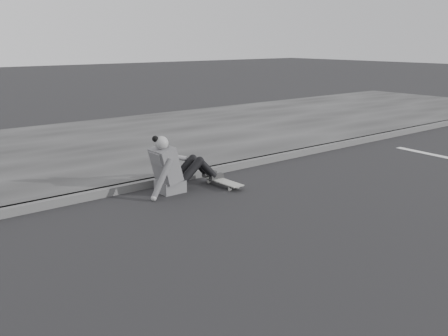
% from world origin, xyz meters
% --- Properties ---
extents(ground, '(80.00, 80.00, 0.00)m').
position_xyz_m(ground, '(0.00, 0.00, 0.00)').
color(ground, black).
rests_on(ground, ground).
extents(curb, '(24.00, 0.16, 0.12)m').
position_xyz_m(curb, '(0.00, 2.58, 0.06)').
color(curb, '#4A4A4A').
rests_on(curb, ground).
extents(sidewalk, '(24.00, 6.00, 0.12)m').
position_xyz_m(sidewalk, '(0.00, 5.60, 0.06)').
color(sidewalk, '#323232').
rests_on(sidewalk, ground).
extents(skateboard, '(0.20, 0.78, 0.09)m').
position_xyz_m(skateboard, '(-1.47, 1.90, 0.07)').
color(skateboard, '#9B9B96').
rests_on(skateboard, ground).
extents(seated_woman, '(1.38, 0.46, 0.88)m').
position_xyz_m(seated_woman, '(-2.20, 2.15, 0.36)').
color(seated_woman, '#555557').
rests_on(seated_woman, ground).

